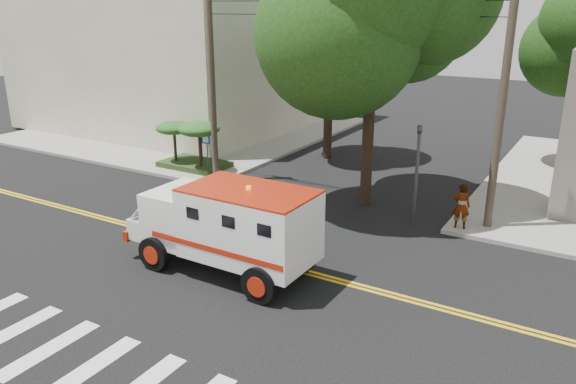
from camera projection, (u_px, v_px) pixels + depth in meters
The scene contains 12 objects.
ground at pixel (240, 255), 17.89m from camera, with size 100.00×100.00×0.00m, color black.
sidewalk_nw at pixel (190, 129), 35.41m from camera, with size 17.00×17.00×0.15m, color gray.
building_left at pixel (176, 44), 35.98m from camera, with size 16.00×14.00×10.00m, color #B8AF97.
utility_pole_left at pixel (212, 80), 24.06m from camera, with size 0.28×0.28×9.00m, color #382D23.
utility_pole_right at pixel (502, 103), 18.44m from camera, with size 0.28×0.28×9.00m, color #382D23.
tree_main at pixel (382, 16), 19.71m from camera, with size 6.08×5.70×9.85m.
tree_left at pixel (334, 45), 26.96m from camera, with size 4.48×4.20×7.70m.
traffic_signal at pixel (417, 163), 19.89m from camera, with size 0.15×0.18×3.60m.
accessibility_sign at pixel (207, 148), 25.49m from camera, with size 0.45×0.10×2.02m.
palm_planter at pixel (192, 137), 26.37m from camera, with size 3.52×2.63×2.36m.
armored_truck at pixel (228, 223), 16.31m from camera, with size 5.96×2.46×2.70m.
pedestrian_a at pixel (461, 206), 19.39m from camera, with size 0.59×0.38×1.61m, color gray.
Camera 1 is at (9.68, -13.23, 7.60)m, focal length 35.00 mm.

